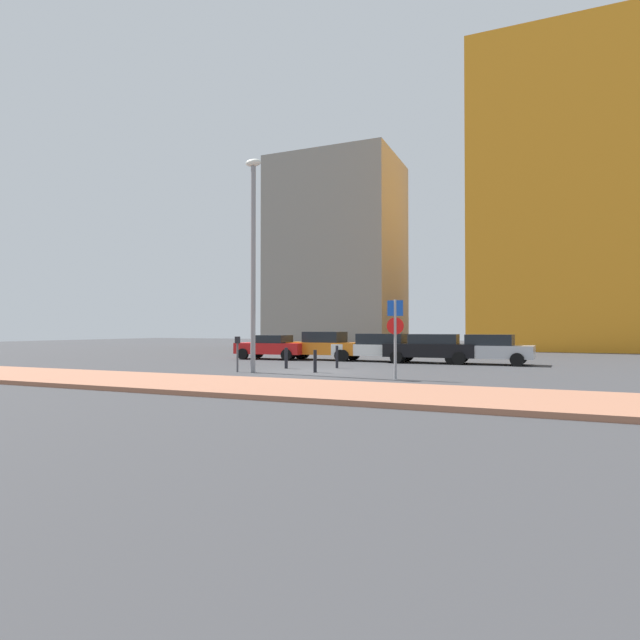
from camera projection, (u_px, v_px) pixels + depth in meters
ground_plane at (315, 371)px, 21.49m from camera, size 120.00×120.00×0.00m
sidewalk_brick at (228, 385)px, 15.54m from camera, size 40.00×4.15×0.14m
parked_car_red at (272, 347)px, 30.11m from camera, size 4.13×2.12×1.40m
parked_car_orange at (322, 346)px, 29.47m from camera, size 4.66×2.09×1.61m
parked_car_white at (378, 347)px, 28.11m from camera, size 4.58×1.98×1.51m
parked_car_black at (431, 348)px, 26.70m from camera, size 4.64×2.12×1.50m
parked_car_silver at (487, 349)px, 25.69m from camera, size 4.56×2.15×1.49m
parking_sign_post at (395, 329)px, 18.17m from camera, size 0.60×0.10×2.81m
parking_meter at (237, 349)px, 21.18m from camera, size 0.18×0.14×1.46m
street_lamp at (253, 250)px, 21.01m from camera, size 0.70×0.36×8.71m
traffic_bollard_near at (337, 357)px, 23.29m from camera, size 0.12×0.12×1.01m
traffic_bollard_mid at (315, 361)px, 20.95m from camera, size 0.14×0.14×0.92m
traffic_bollard_far at (286, 358)px, 23.07m from camera, size 0.14×0.14×0.93m
building_colorful_midrise at (560, 207)px, 46.41m from camera, size 14.35×16.70×25.49m
building_under_construction at (338, 254)px, 56.35m from camera, size 13.11×10.74×19.99m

